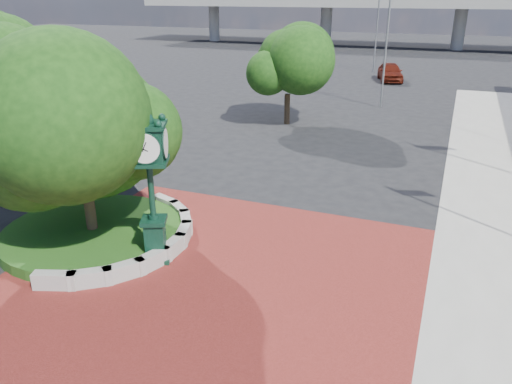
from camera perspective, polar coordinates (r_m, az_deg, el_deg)
The scene contains 12 objects.
ground at distance 15.82m, azimuth -3.71°, elevation -8.39°, with size 200.00×200.00×0.00m, color black.
plaza at distance 15.05m, azimuth -5.37°, elevation -10.09°, with size 12.00×12.00×0.04m, color maroon.
planter_wall at distance 16.91m, azimuth -12.09°, elevation -5.71°, with size 2.96×6.77×0.54m.
grass_bed at distance 18.24m, azimuth -18.11°, elevation -4.49°, with size 6.10×6.10×0.40m, color #153F12.
overpass at distance 82.52m, azimuth 18.75°, elevation 19.80°, with size 90.00×12.00×7.50m.
tree_planter at distance 17.04m, azimuth -19.49°, elevation 6.21°, with size 5.20×5.20×6.33m.
tree_northwest at distance 25.99m, azimuth -26.07°, elevation 11.21°, with size 5.60×5.60×6.93m.
tree_street at distance 32.24m, azimuth 3.67°, elevation 13.39°, with size 4.40×4.40×5.45m.
post_clock at distance 15.24m, azimuth -12.01°, elevation 1.76°, with size 1.35×1.35×5.18m.
parked_car at distance 50.90m, azimuth 15.09°, elevation 13.11°, with size 2.03×5.04×1.72m, color #57170C.
street_lamp_near at distance 38.02m, azimuth 15.01°, elevation 16.56°, with size 1.87×0.54×8.39m.
street_lamp_far at distance 55.98m, azimuth 13.91°, elevation 18.23°, with size 1.91×0.42×8.54m.
Camera 1 is at (6.04, -12.27, 7.96)m, focal length 35.00 mm.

